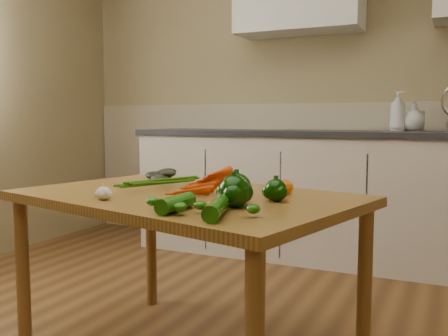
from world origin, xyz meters
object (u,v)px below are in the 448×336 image
pepper_a (236,189)px  pepper_c (234,191)px  table (185,213)px  soap_bottle_c (414,117)px  soap_bottle_b (415,116)px  tomato_a (238,185)px  zucchini_b (176,203)px  leafy_greens (162,172)px  zucchini_a (216,208)px  tomato_c (272,191)px  carrot_bunch (192,184)px  soap_bottle_a (398,111)px  tomato_b (285,188)px  pepper_b (276,190)px  garlic_bulb (104,193)px

pepper_a → pepper_c: bearing=-72.1°
table → soap_bottle_c: (0.68, 1.85, 0.38)m
table → soap_bottle_b: soap_bottle_b is taller
tomato_a → zucchini_b: size_ratio=0.44×
leafy_greens → pepper_a: pepper_a is taller
zucchini_a → tomato_c: bearing=83.9°
soap_bottle_b → tomato_c: bearing=-74.3°
tomato_c → soap_bottle_c: bearing=79.8°
soap_bottle_c → tomato_c: bearing=-177.9°
carrot_bunch → tomato_a: tomato_a is taller
leafy_greens → pepper_a: (0.56, -0.42, 0.01)m
pepper_a → tomato_a: bearing=111.8°
soap_bottle_a → leafy_greens: size_ratio=1.42×
soap_bottle_b → carrot_bunch: 1.97m
tomato_b → pepper_c: bearing=-101.7°
pepper_b → zucchini_a: (-0.07, -0.34, -0.01)m
soap_bottle_b → soap_bottle_c: 0.02m
pepper_b → pepper_a: bearing=-135.2°
tomato_b → zucchini_b: tomato_b is taller
soap_bottle_c → pepper_a: 2.04m
pepper_b → tomato_a: 0.21m
garlic_bulb → zucchini_a: zucchini_a is taller
carrot_bunch → table: bearing=-81.9°
leafy_greens → zucchini_a: (0.60, -0.65, -0.02)m
soap_bottle_b → zucchini_b: size_ratio=1.13×
garlic_bulb → pepper_a: 0.48m
zucchini_a → tomato_a: bearing=105.1°
soap_bottle_b → garlic_bulb: soap_bottle_b is taller
soap_bottle_c → tomato_b: (-0.32, -1.72, -0.27)m
soap_bottle_c → pepper_c: soap_bottle_c is taller
garlic_bulb → tomato_a: 0.51m
soap_bottle_c → pepper_c: bearing=-178.4°
tomato_c → zucchini_b: bearing=-118.3°
table → carrot_bunch: size_ratio=6.05×
garlic_bulb → tomato_a: bearing=41.0°
pepper_b → pepper_c: 0.19m
soap_bottle_a → soap_bottle_c: (0.10, 0.04, -0.04)m
soap_bottle_c → pepper_b: (-0.30, -1.88, -0.26)m
table → pepper_b: 0.40m
tomato_b → pepper_a: bearing=-108.8°
zucchini_a → soap_bottle_b: bearing=80.3°
tomato_b → zucchini_a: 0.49m
carrot_bunch → leafy_greens: size_ratio=1.30×
leafy_greens → tomato_c: 0.69m
garlic_bulb → tomato_c: bearing=27.2°
table → soap_bottle_c: 2.01m
carrot_bunch → pepper_a: pepper_a is taller
soap_bottle_c → pepper_b: bearing=-176.8°
tomato_b → zucchini_b: size_ratio=0.36×
zucchini_b → table: bearing=115.1°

